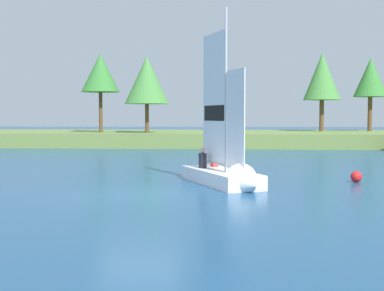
% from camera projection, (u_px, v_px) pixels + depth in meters
% --- Properties ---
extents(ground_plane, '(200.00, 200.00, 0.00)m').
position_uv_depth(ground_plane, '(140.00, 194.00, 16.00)').
color(ground_plane, navy).
extents(shore_bank, '(80.00, 12.51, 1.07)m').
position_uv_depth(shore_bank, '(198.00, 138.00, 44.04)').
color(shore_bank, olive).
rests_on(shore_bank, ground).
extents(shoreline_tree_midleft, '(3.03, 3.03, 6.24)m').
position_uv_depth(shoreline_tree_midleft, '(100.00, 73.00, 41.76)').
color(shoreline_tree_midleft, brown).
rests_on(shoreline_tree_midleft, shore_bank).
extents(shoreline_tree_centre, '(3.43, 3.43, 5.91)m').
position_uv_depth(shoreline_tree_centre, '(147.00, 80.00, 40.73)').
color(shoreline_tree_centre, brown).
rests_on(shoreline_tree_centre, shore_bank).
extents(shoreline_tree_midright, '(3.14, 3.14, 6.70)m').
position_uv_depth(shoreline_tree_midright, '(322.00, 76.00, 44.77)').
color(shoreline_tree_midright, brown).
rests_on(shoreline_tree_midright, shore_bank).
extents(shoreline_tree_right, '(2.86, 2.86, 6.32)m').
position_uv_depth(shoreline_tree_right, '(371.00, 78.00, 45.49)').
color(shoreline_tree_right, brown).
rests_on(shoreline_tree_right, shore_bank).
extents(sailboat, '(3.20, 4.88, 6.41)m').
position_uv_depth(sailboat, '(229.00, 172.00, 17.78)').
color(sailboat, white).
rests_on(sailboat, ground).
extents(channel_buoy, '(0.40, 0.40, 0.40)m').
position_uv_depth(channel_buoy, '(356.00, 177.00, 18.92)').
color(channel_buoy, red).
rests_on(channel_buoy, ground).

